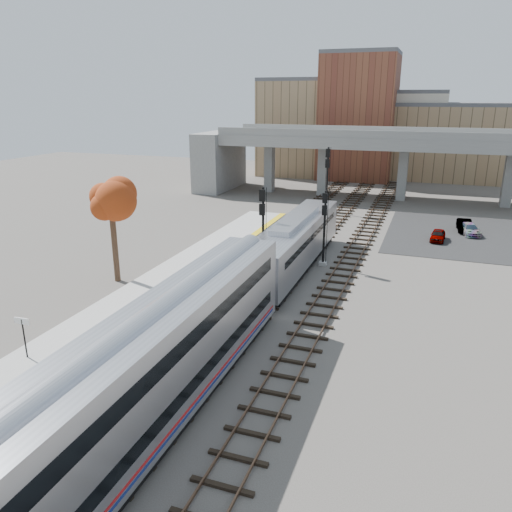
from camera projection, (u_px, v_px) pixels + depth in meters
The scene contains 17 objects.
ground at pixel (225, 329), 30.53m from camera, with size 160.00×160.00×0.00m, color #47423D.
platform at pixel (124, 310), 32.80m from camera, with size 4.50×60.00×0.35m, color #9E9E99.
yellow_strip at pixel (149, 311), 32.14m from camera, with size 0.70×60.00×0.01m, color yellow.
tracks at pixel (295, 267), 41.41m from camera, with size 10.70×95.00×0.25m.
overpass at pixel (388, 157), 67.51m from camera, with size 54.00×12.00×9.50m.
buildings_far at pixel (380, 130), 87.39m from camera, with size 43.00×21.00×20.60m.
parking_lot at pixel (458, 235), 51.13m from camera, with size 14.00×18.00×0.04m, color black.
locomotive at pixel (295, 242), 40.53m from camera, with size 3.02×19.05×4.10m.
coach at pixel (147, 377), 20.11m from camera, with size 3.03×25.00×5.00m.
signal_mast_near at pixel (263, 232), 39.00m from camera, with size 0.60×0.64×6.98m.
signal_mast_mid at pixel (324, 231), 41.08m from camera, with size 0.60×0.64×6.32m.
signal_mast_far at pixel (327, 179), 60.30m from camera, with size 0.60×0.64×7.83m.
station_sign at pixel (23, 329), 26.04m from camera, with size 0.90×0.11×2.27m.
tree at pixel (111, 204), 36.70m from camera, with size 3.60×3.60×8.11m.
car_a at pixel (438, 235), 48.89m from camera, with size 1.31×3.25×1.11m, color #99999E.
car_b at pixel (464, 225), 52.38m from camera, with size 1.30×3.73×1.23m, color #99999E.
car_c at pixel (470, 229), 51.15m from camera, with size 1.55×3.81×1.11m, color #99999E.
Camera 1 is at (11.12, -25.45, 13.58)m, focal length 35.00 mm.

